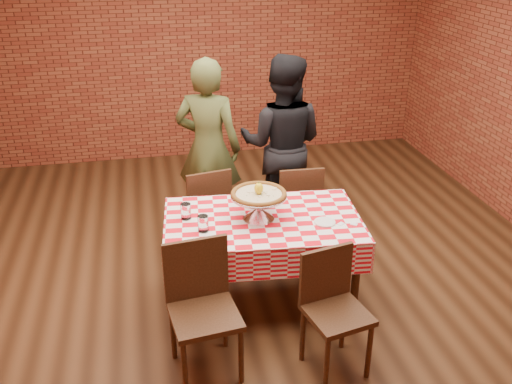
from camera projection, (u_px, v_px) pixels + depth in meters
ground at (255, 278)px, 4.85m from camera, size 6.00×6.00×0.00m
back_wall at (206, 42)px, 6.88m from camera, size 5.50×0.00×5.50m
table at (262, 262)px, 4.38m from camera, size 1.52×0.99×0.75m
tablecloth at (263, 233)px, 4.27m from camera, size 1.56×1.03×0.25m
pizza_stand at (259, 207)px, 4.19m from camera, size 0.54×0.54×0.19m
pizza at (259, 195)px, 4.15m from camera, size 0.53×0.53×0.03m
lemon at (259, 188)px, 4.12m from camera, size 0.09×0.09×0.09m
water_glass_left at (203, 224)px, 4.03m from camera, size 0.08×0.08×0.12m
water_glass_right at (186, 211)px, 4.20m from camera, size 0.08×0.08×0.12m
side_plate at (325, 222)px, 4.16m from camera, size 0.17×0.17×0.01m
sweetener_packet_a at (341, 224)px, 4.14m from camera, size 0.06×0.06×0.00m
sweetener_packet_b at (354, 224)px, 4.14m from camera, size 0.06×0.06×0.00m
condiment_caddy at (263, 193)px, 4.44m from camera, size 0.13×0.11×0.15m
chair_near_left at (205, 315)px, 3.66m from camera, size 0.48×0.48×0.91m
chair_near_right at (337, 317)px, 3.69m from camera, size 0.45×0.45×0.86m
chair_far_left at (204, 210)px, 5.05m from camera, size 0.46×0.46×0.87m
chair_far_right at (296, 206)px, 5.13m from camera, size 0.40×0.40×0.87m
diner_olive at (209, 148)px, 5.29m from camera, size 0.73×0.62×1.71m
diner_black at (282, 144)px, 5.37m from camera, size 1.02×0.92×1.71m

